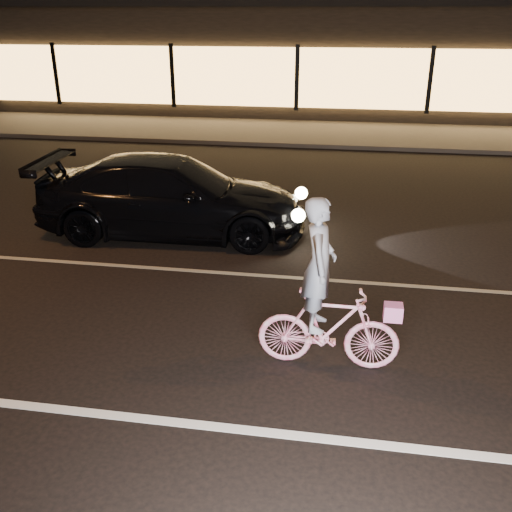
# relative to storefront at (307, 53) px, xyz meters

# --- Properties ---
(ground) EXTENTS (90.00, 90.00, 0.00)m
(ground) POSITION_rel_storefront_xyz_m (0.00, -18.97, -2.15)
(ground) COLOR black
(ground) RESTS_ON ground
(lane_stripe_near) EXTENTS (60.00, 0.12, 0.01)m
(lane_stripe_near) POSITION_rel_storefront_xyz_m (0.00, -20.47, -2.14)
(lane_stripe_near) COLOR silver
(lane_stripe_near) RESTS_ON ground
(lane_stripe_far) EXTENTS (60.00, 0.10, 0.01)m
(lane_stripe_far) POSITION_rel_storefront_xyz_m (0.00, -16.97, -2.14)
(lane_stripe_far) COLOR gray
(lane_stripe_far) RESTS_ON ground
(sidewalk) EXTENTS (30.00, 4.00, 0.12)m
(sidewalk) POSITION_rel_storefront_xyz_m (0.00, -5.97, -2.09)
(sidewalk) COLOR #383533
(sidewalk) RESTS_ON ground
(storefront) EXTENTS (25.40, 8.42, 4.20)m
(storefront) POSITION_rel_storefront_xyz_m (0.00, 0.00, 0.00)
(storefront) COLOR black
(storefront) RESTS_ON ground
(cyclist) EXTENTS (1.59, 0.55, 2.00)m
(cyclist) POSITION_rel_storefront_xyz_m (1.81, -19.22, -1.44)
(cyclist) COLOR #FF377B
(cyclist) RESTS_ON ground
(sedan) EXTENTS (4.87, 2.18, 1.38)m
(sedan) POSITION_rel_storefront_xyz_m (-1.12, -15.38, -1.46)
(sedan) COLOR black
(sedan) RESTS_ON ground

